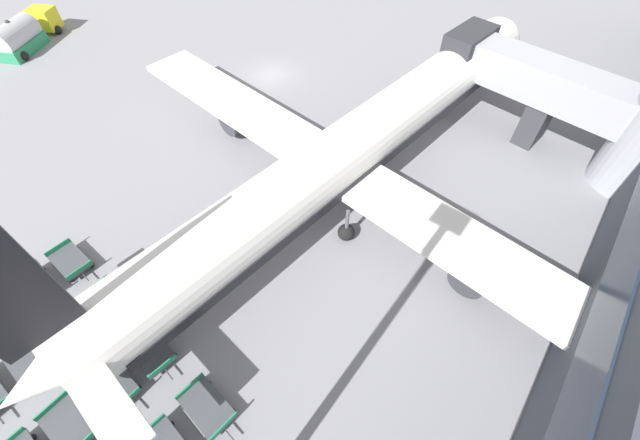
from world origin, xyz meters
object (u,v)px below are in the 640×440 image
baggage_dolly_row_mid_b_col_b (71,329)px  baggage_dolly_row_far_col_a (71,261)px  baggage_dolly_row_mid_a_col_b (28,362)px  baggage_dolly_row_far_col_b (110,301)px  baggage_dolly_row_far_col_c (151,351)px  baggage_dolly_row_far_col_d (207,408)px  fuel_tanker_primary (23,35)px  baggage_dolly_row_mid_b_col_a (35,284)px  baggage_dolly_row_mid_a_col_c (69,426)px  airplane (348,152)px  baggage_dolly_row_mid_b_col_c (112,386)px

baggage_dolly_row_mid_b_col_b → baggage_dolly_row_far_col_a: (-4.07, 2.34, 0.00)m
baggage_dolly_row_mid_a_col_b → baggage_dolly_row_far_col_b: size_ratio=1.00×
baggage_dolly_row_far_col_c → baggage_dolly_row_far_col_d: (4.37, -0.06, 0.00)m
fuel_tanker_primary → baggage_dolly_row_mid_b_col_a: fuel_tanker_primary is taller
baggage_dolly_row_mid_a_col_c → baggage_dolly_row_far_col_d: bearing=45.0°
baggage_dolly_row_mid_a_col_c → airplane: bearing=87.0°
baggage_dolly_row_far_col_b → baggage_dolly_row_far_col_c: 4.19m
airplane → baggage_dolly_row_mid_b_col_c: (-1.06, -18.25, -2.98)m
baggage_dolly_row_mid_b_col_b → baggage_dolly_row_mid_b_col_c: 4.33m
baggage_dolly_row_mid_b_col_c → baggage_dolly_row_far_col_b: same height
baggage_dolly_row_mid_b_col_c → fuel_tanker_primary: bearing=158.4°
baggage_dolly_row_mid_b_col_a → baggage_dolly_row_far_col_b: bearing=24.9°
baggage_dolly_row_mid_a_col_b → baggage_dolly_row_mid_b_col_c: size_ratio=1.01×
baggage_dolly_row_mid_a_col_c → baggage_dolly_row_far_col_a: same height
fuel_tanker_primary → baggage_dolly_row_far_col_b: size_ratio=2.45×
fuel_tanker_primary → baggage_dolly_row_far_col_b: fuel_tanker_primary is taller
baggage_dolly_row_mid_b_col_b → baggage_dolly_row_far_col_b: size_ratio=1.00×
baggage_dolly_row_far_col_c → baggage_dolly_row_far_col_a: bearing=176.8°
baggage_dolly_row_far_col_a → baggage_dolly_row_mid_b_col_c: bearing=-17.8°
baggage_dolly_row_mid_b_col_c → baggage_dolly_row_far_col_d: bearing=26.1°
baggage_dolly_row_mid_a_col_b → baggage_dolly_row_far_col_b: same height
baggage_dolly_row_far_col_a → baggage_dolly_row_far_col_c: 8.45m
airplane → baggage_dolly_row_mid_b_col_b: bearing=-106.7°
baggage_dolly_row_far_col_d → baggage_dolly_row_mid_a_col_c: bearing=-135.0°
baggage_dolly_row_mid_b_col_c → baggage_dolly_row_far_col_c: bearing=88.5°
fuel_tanker_primary → baggage_dolly_row_mid_b_col_b: (33.08, -14.42, -0.87)m
airplane → baggage_dolly_row_mid_a_col_b: size_ratio=12.84×
fuel_tanker_primary → baggage_dolly_row_mid_a_col_c: 41.10m
baggage_dolly_row_far_col_d → baggage_dolly_row_far_col_b: bearing=177.0°
fuel_tanker_primary → baggage_dolly_row_far_col_c: 39.51m
airplane → baggage_dolly_row_mid_b_col_b: (-5.37, -17.90, -2.98)m
baggage_dolly_row_mid_a_col_b → baggage_dolly_row_far_col_d: 9.73m
baggage_dolly_row_mid_b_col_c → baggage_dolly_row_far_col_b: bearing=147.5°
baggage_dolly_row_mid_a_col_b → baggage_dolly_row_far_col_c: bearing=42.9°
baggage_dolly_row_mid_b_col_b → baggage_dolly_row_far_col_c: (4.37, 1.87, 0.00)m
fuel_tanker_primary → baggage_dolly_row_mid_b_col_c: 40.22m
baggage_dolly_row_far_col_c → baggage_dolly_row_far_col_d: 4.37m
baggage_dolly_row_far_col_a → fuel_tanker_primary: bearing=157.4°
baggage_dolly_row_far_col_b → baggage_dolly_row_far_col_d: size_ratio=0.99×
baggage_dolly_row_mid_b_col_a → baggage_dolly_row_mid_b_col_b: 4.24m
baggage_dolly_row_far_col_a → baggage_dolly_row_far_col_b: bearing=-1.0°
baggage_dolly_row_far_col_c → baggage_dolly_row_mid_a_col_c: bearing=-90.8°
baggage_dolly_row_far_col_b → airplane: bearing=71.7°
baggage_dolly_row_far_col_b → baggage_dolly_row_far_col_d: 8.55m
fuel_tanker_primary → baggage_dolly_row_far_col_b: bearing=-20.1°
baggage_dolly_row_mid_b_col_a → baggage_dolly_row_mid_b_col_b: bearing=-2.8°
fuel_tanker_primary → baggage_dolly_row_mid_a_col_b: fuel_tanker_primary is taller
fuel_tanker_primary → baggage_dolly_row_far_col_a: bearing=-22.6°
baggage_dolly_row_far_col_a → baggage_dolly_row_far_col_d: same height
baggage_dolly_row_far_col_c → baggage_dolly_row_far_col_d: size_ratio=1.00×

